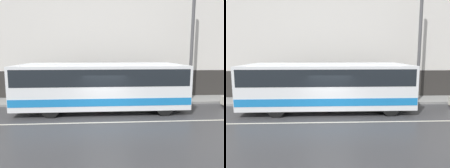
{
  "view_description": "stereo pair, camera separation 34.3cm",
  "coord_description": "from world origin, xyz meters",
  "views": [
    {
      "loc": [
        -0.43,
        -11.53,
        3.77
      ],
      "look_at": [
        0.52,
        2.22,
        1.82
      ],
      "focal_mm": 35.0,
      "sensor_mm": 36.0,
      "label": 1
    },
    {
      "loc": [
        -0.09,
        -11.55,
        3.77
      ],
      "look_at": [
        0.52,
        2.22,
        1.82
      ],
      "focal_mm": 35.0,
      "sensor_mm": 36.0,
      "label": 2
    }
  ],
  "objects": [
    {
      "name": "ground_plane",
      "position": [
        0.0,
        0.0,
        0.0
      ],
      "size": [
        60.0,
        60.0,
        0.0
      ],
      "primitive_type": "plane",
      "color": "#38383A"
    },
    {
      "name": "sidewalk",
      "position": [
        0.0,
        5.28,
        0.08
      ],
      "size": [
        60.0,
        2.56,
        0.16
      ],
      "color": "gray",
      "rests_on": "ground_plane"
    },
    {
      "name": "building_facade",
      "position": [
        0.0,
        6.7,
        4.49
      ],
      "size": [
        60.0,
        0.35,
        9.31
      ],
      "color": "silver",
      "rests_on": "ground_plane"
    },
    {
      "name": "lane_stripe",
      "position": [
        0.0,
        0.0,
        0.0
      ],
      "size": [
        54.0,
        0.14,
        0.01
      ],
      "color": "beige",
      "rests_on": "ground_plane"
    },
    {
      "name": "transit_bus",
      "position": [
        -0.16,
        2.22,
        1.77
      ],
      "size": [
        10.84,
        2.53,
        3.14
      ],
      "color": "white",
      "rests_on": "ground_plane"
    },
    {
      "name": "utility_pole_near",
      "position": [
        6.77,
        4.78,
        4.48
      ],
      "size": [
        0.24,
        0.24,
        8.65
      ],
      "color": "#4C4C4F",
      "rests_on": "sidewalk"
    },
    {
      "name": "pedestrian_waiting",
      "position": [
        -0.44,
        5.91,
        0.9
      ],
      "size": [
        0.36,
        0.36,
        1.6
      ],
      "color": "maroon",
      "rests_on": "sidewalk"
    }
  ]
}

